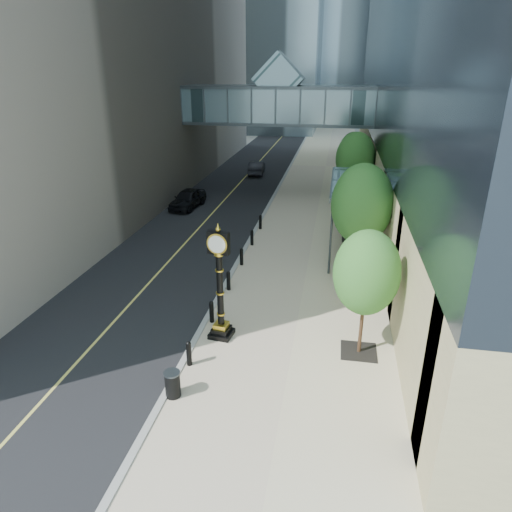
{
  "coord_description": "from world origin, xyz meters",
  "views": [
    {
      "loc": [
        2.27,
        -12.65,
        10.39
      ],
      "look_at": [
        -0.86,
        4.93,
        3.03
      ],
      "focal_mm": 32.0,
      "sensor_mm": 36.0,
      "label": 1
    }
  ],
  "objects_px": {
    "pedestrian": "(357,246)",
    "car_near": "(188,199)",
    "street_clock": "(220,291)",
    "car_far": "(257,168)",
    "trash_bin": "(173,385)"
  },
  "relations": [
    {
      "from": "pedestrian",
      "to": "car_far",
      "type": "xyz_separation_m",
      "value": [
        -9.81,
        22.05,
        -0.19
      ]
    },
    {
      "from": "pedestrian",
      "to": "car_far",
      "type": "relative_size",
      "value": 0.4
    },
    {
      "from": "street_clock",
      "to": "car_near",
      "type": "distance_m",
      "value": 19.56
    },
    {
      "from": "pedestrian",
      "to": "car_near",
      "type": "relative_size",
      "value": 0.38
    },
    {
      "from": "trash_bin",
      "to": "pedestrian",
      "type": "xyz_separation_m",
      "value": [
        6.43,
        13.36,
        0.39
      ]
    },
    {
      "from": "trash_bin",
      "to": "pedestrian",
      "type": "relative_size",
      "value": 0.54
    },
    {
      "from": "street_clock",
      "to": "car_near",
      "type": "relative_size",
      "value": 1.1
    },
    {
      "from": "pedestrian",
      "to": "car_near",
      "type": "xyz_separation_m",
      "value": [
        -13.05,
        8.68,
        -0.14
      ]
    },
    {
      "from": "street_clock",
      "to": "trash_bin",
      "type": "distance_m",
      "value": 4.33
    },
    {
      "from": "car_near",
      "to": "car_far",
      "type": "bearing_deg",
      "value": 82.93
    },
    {
      "from": "trash_bin",
      "to": "car_near",
      "type": "height_order",
      "value": "car_near"
    },
    {
      "from": "street_clock",
      "to": "trash_bin",
      "type": "xyz_separation_m",
      "value": [
        -0.69,
        -3.95,
        -1.63
      ]
    },
    {
      "from": "trash_bin",
      "to": "car_near",
      "type": "relative_size",
      "value": 0.21
    },
    {
      "from": "pedestrian",
      "to": "car_far",
      "type": "bearing_deg",
      "value": -88.82
    },
    {
      "from": "trash_bin",
      "to": "street_clock",
      "type": "bearing_deg",
      "value": 80.06
    }
  ]
}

